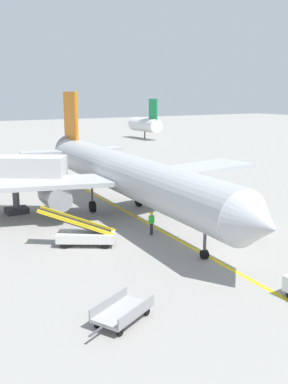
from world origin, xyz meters
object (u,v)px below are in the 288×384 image
belt_loader_aft_hold (253,219)px  ground_crew_marshaller (151,222)px  belt_loader_forward_hold (84,234)px  safety_cone_nose_right (132,194)px  baggage_cart_loaded (123,312)px  airliner (123,173)px  baggage_tug_near_wing (210,196)px

belt_loader_aft_hold → ground_crew_marshaller: 7.71m
belt_loader_forward_hold → safety_cone_nose_right: (9.84, 11.27, -0.56)m
baggage_cart_loaded → safety_cone_nose_right: 24.94m
belt_loader_aft_hold → airliner: bearing=124.2°
safety_cone_nose_right → belt_loader_aft_hold: bearing=-80.5°
baggage_tug_near_wing → baggage_cart_loaded: baggage_tug_near_wing is taller
ground_crew_marshaller → belt_loader_aft_hold: bearing=-20.9°
airliner → belt_loader_aft_hold: bearing=-55.8°
ground_crew_marshaller → safety_cone_nose_right: size_ratio=3.86×
airliner → baggage_tug_near_wing: size_ratio=12.96×
belt_loader_aft_hold → ground_crew_marshaller: belt_loader_aft_hold is taller
baggage_tug_near_wing → safety_cone_nose_right: bearing=119.0°
airliner → belt_loader_forward_hold: airliner is taller
baggage_tug_near_wing → belt_loader_aft_hold: size_ratio=0.56×
belt_loader_forward_hold → baggage_cart_loaded: size_ratio=1.33×
baggage_cart_loaded → ground_crew_marshaller: bearing=52.7°
airliner → ground_crew_marshaller: (-1.04, -6.31, -2.51)m
belt_loader_forward_hold → baggage_cart_loaded: belt_loader_forward_hold is taller
safety_cone_nose_right → airliner: bearing=-125.4°
belt_loader_forward_hold → belt_loader_aft_hold: (12.24, -3.08, 0.00)m
airliner → safety_cone_nose_right: size_ratio=80.29×
airliner → belt_loader_forward_hold: bearing=-135.5°
baggage_cart_loaded → belt_loader_forward_hold: bearing=76.0°
airliner → belt_loader_forward_hold: (-6.08, -5.98, -2.64)m
baggage_tug_near_wing → safety_cone_nose_right: (-4.02, 7.25, -0.71)m
belt_loader_aft_hold → ground_crew_marshaller: size_ratio=2.89×
belt_loader_aft_hold → baggage_cart_loaded: size_ratio=1.32×
baggage_tug_near_wing → safety_cone_nose_right: baggage_tug_near_wing is taller
ground_crew_marshaller → belt_loader_forward_hold: bearing=176.3°
safety_cone_nose_right → baggage_cart_loaded: bearing=-119.9°
airliner → belt_loader_forward_hold: size_ratio=7.19×
belt_loader_forward_hold → ground_crew_marshaller: 5.05m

